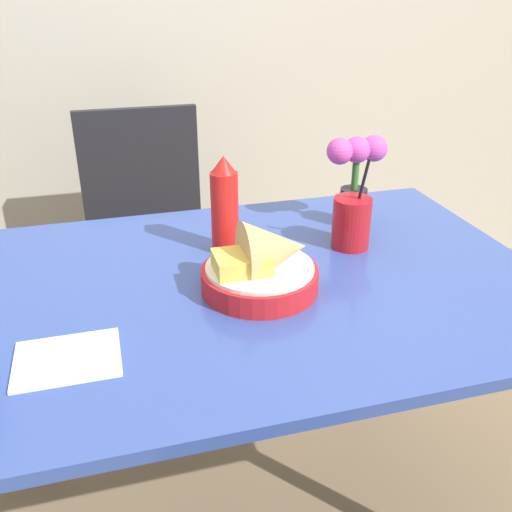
# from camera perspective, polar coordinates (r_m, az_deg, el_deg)

# --- Properties ---
(dining_table) EXTENTS (1.22, 0.84, 0.74)m
(dining_table) POSITION_cam_1_polar(r_m,az_deg,el_deg) (1.23, -0.20, -6.21)
(dining_table) COLOR #334C9E
(dining_table) RESTS_ON ground_plane
(chair_far_window) EXTENTS (0.40, 0.40, 0.92)m
(chair_far_window) POSITION_cam_1_polar(r_m,az_deg,el_deg) (1.98, -10.86, 3.04)
(chair_far_window) COLOR black
(chair_far_window) RESTS_ON ground_plane
(food_basket) EXTENTS (0.23, 0.23, 0.15)m
(food_basket) POSITION_cam_1_polar(r_m,az_deg,el_deg) (1.12, 0.89, -0.98)
(food_basket) COLOR red
(food_basket) RESTS_ON dining_table
(ketchup_bottle) EXTENTS (0.06, 0.06, 0.22)m
(ketchup_bottle) POSITION_cam_1_polar(r_m,az_deg,el_deg) (1.27, -3.16, 5.01)
(ketchup_bottle) COLOR red
(ketchup_bottle) RESTS_ON dining_table
(drink_cup) EXTENTS (0.09, 0.09, 0.22)m
(drink_cup) POSITION_cam_1_polar(r_m,az_deg,el_deg) (1.32, 9.51, 3.16)
(drink_cup) COLOR red
(drink_cup) RESTS_ON dining_table
(flower_vase) EXTENTS (0.15, 0.07, 0.23)m
(flower_vase) POSITION_cam_1_polar(r_m,az_deg,el_deg) (1.42, 9.93, 8.42)
(flower_vase) COLOR black
(flower_vase) RESTS_ON dining_table
(napkin) EXTENTS (0.17, 0.14, 0.01)m
(napkin) POSITION_cam_1_polar(r_m,az_deg,el_deg) (1.00, -18.33, -9.74)
(napkin) COLOR white
(napkin) RESTS_ON dining_table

